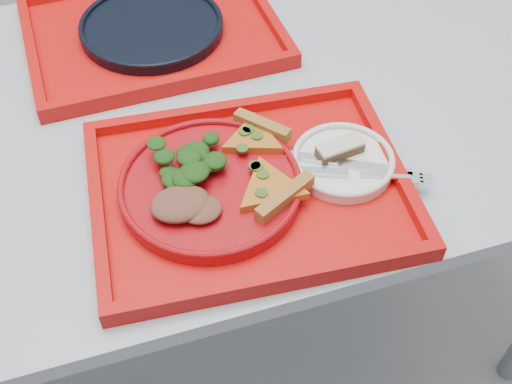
# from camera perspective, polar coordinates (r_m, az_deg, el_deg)

# --- Properties ---
(ground) EXTENTS (10.00, 10.00, 0.00)m
(ground) POSITION_cam_1_polar(r_m,az_deg,el_deg) (1.66, -6.14, -12.75)
(ground) COLOR gray
(ground) RESTS_ON ground
(table) EXTENTS (1.60, 0.80, 0.75)m
(table) POSITION_cam_1_polar(r_m,az_deg,el_deg) (1.12, -8.95, 3.92)
(table) COLOR #9EA6B1
(table) RESTS_ON ground
(tray_main) EXTENTS (0.47, 0.38, 0.01)m
(tray_main) POSITION_cam_1_polar(r_m,az_deg,el_deg) (0.93, -0.59, 0.10)
(tray_main) COLOR red
(tray_main) RESTS_ON table
(tray_far) EXTENTS (0.46, 0.36, 0.01)m
(tray_far) POSITION_cam_1_polar(r_m,az_deg,el_deg) (1.23, -9.16, 13.67)
(tray_far) COLOR red
(tray_far) RESTS_ON table
(dinner_plate) EXTENTS (0.26, 0.26, 0.02)m
(dinner_plate) POSITION_cam_1_polar(r_m,az_deg,el_deg) (0.92, -4.07, 0.39)
(dinner_plate) COLOR #A70B11
(dinner_plate) RESTS_ON tray_main
(side_plate) EXTENTS (0.15, 0.15, 0.01)m
(side_plate) POSITION_cam_1_polar(r_m,az_deg,el_deg) (0.96, 7.73, 2.56)
(side_plate) COLOR white
(side_plate) RESTS_ON tray_main
(navy_plate) EXTENTS (0.26, 0.26, 0.02)m
(navy_plate) POSITION_cam_1_polar(r_m,az_deg,el_deg) (1.22, -9.24, 14.20)
(navy_plate) COLOR black
(navy_plate) RESTS_ON tray_far
(pizza_slice_a) EXTENTS (0.14, 0.15, 0.02)m
(pizza_slice_a) POSITION_cam_1_polar(r_m,az_deg,el_deg) (0.89, 1.24, 0.54)
(pizza_slice_a) COLOR orange
(pizza_slice_a) RESTS_ON dinner_plate
(pizza_slice_b) EXTENTS (0.14, 0.14, 0.02)m
(pizza_slice_b) POSITION_cam_1_polar(r_m,az_deg,el_deg) (0.96, -0.27, 4.98)
(pizza_slice_b) COLOR orange
(pizza_slice_b) RESTS_ON dinner_plate
(salad_heap) EXTENTS (0.10, 0.08, 0.05)m
(salad_heap) POSITION_cam_1_polar(r_m,az_deg,el_deg) (0.92, -6.13, 3.20)
(salad_heap) COLOR black
(salad_heap) RESTS_ON dinner_plate
(meat_portion) EXTENTS (0.08, 0.07, 0.02)m
(meat_portion) POSITION_cam_1_polar(r_m,az_deg,el_deg) (0.87, -6.75, -1.04)
(meat_portion) COLOR brown
(meat_portion) RESTS_ON dinner_plate
(dessert_bar) EXTENTS (0.07, 0.04, 0.02)m
(dessert_bar) POSITION_cam_1_polar(r_m,az_deg,el_deg) (0.96, 7.47, 3.84)
(dessert_bar) COLOR #482D18
(dessert_bar) RESTS_ON side_plate
(knife) EXTENTS (0.17, 0.10, 0.01)m
(knife) POSITION_cam_1_polar(r_m,az_deg,el_deg) (0.95, 8.24, 2.56)
(knife) COLOR silver
(knife) RESTS_ON side_plate
(fork) EXTENTS (0.18, 0.09, 0.01)m
(fork) POSITION_cam_1_polar(r_m,az_deg,el_deg) (0.93, 9.08, 1.60)
(fork) COLOR silver
(fork) RESTS_ON side_plate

